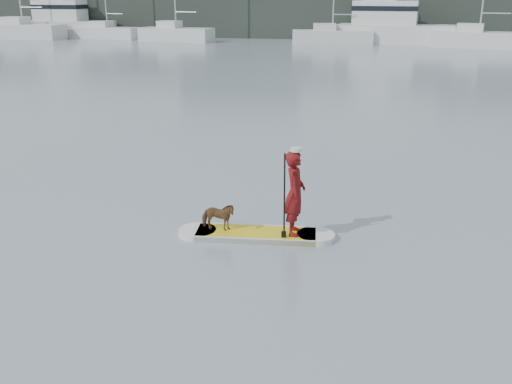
% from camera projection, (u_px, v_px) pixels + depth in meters
% --- Properties ---
extents(ground, '(140.00, 140.00, 0.00)m').
position_uv_depth(ground, '(142.00, 185.00, 15.20)').
color(ground, slate).
rests_on(ground, ground).
extents(paddleboard, '(3.29, 1.07, 0.12)m').
position_uv_depth(paddleboard, '(256.00, 234.00, 11.97)').
color(paddleboard, yellow).
rests_on(paddleboard, ground).
extents(paddler, '(0.48, 0.68, 1.76)m').
position_uv_depth(paddler, '(295.00, 193.00, 11.58)').
color(paddler, maroon).
rests_on(paddler, paddleboard).
extents(white_cap, '(0.22, 0.22, 0.07)m').
position_uv_depth(white_cap, '(296.00, 150.00, 11.28)').
color(white_cap, silver).
rests_on(white_cap, paddler).
extents(dog, '(0.74, 0.36, 0.61)m').
position_uv_depth(dog, '(218.00, 217.00, 11.92)').
color(dog, '#54341C').
rests_on(dog, paddleboard).
extents(paddle, '(0.10, 0.30, 2.00)m').
position_uv_depth(paddle, '(284.00, 207.00, 11.44)').
color(paddle, black).
rests_on(paddle, ground).
extents(sailboat_a, '(9.22, 3.47, 13.13)m').
position_uv_depth(sailboat_a, '(23.00, 30.00, 62.36)').
color(sailboat_a, silver).
rests_on(sailboat_a, ground).
extents(sailboat_b, '(7.90, 3.76, 11.29)m').
position_uv_depth(sailboat_b, '(107.00, 31.00, 62.38)').
color(sailboat_b, silver).
rests_on(sailboat_b, ground).
extents(sailboat_c, '(7.92, 3.60, 10.97)m').
position_uv_depth(sailboat_c, '(176.00, 33.00, 58.90)').
color(sailboat_c, silver).
rests_on(sailboat_c, ground).
extents(sailboat_d, '(8.06, 3.42, 11.51)m').
position_uv_depth(sailboat_d, '(332.00, 35.00, 56.21)').
color(sailboat_d, silver).
rests_on(sailboat_d, ground).
extents(sailboat_e, '(8.54, 4.20, 11.85)m').
position_uv_depth(sailboat_e, '(478.00, 38.00, 52.07)').
color(sailboat_e, silver).
rests_on(sailboat_e, ground).
extents(motor_yacht_a, '(11.49, 4.61, 6.72)m').
position_uv_depth(motor_yacht_a, '(391.00, 24.00, 56.11)').
color(motor_yacht_a, silver).
rests_on(motor_yacht_a, ground).
extents(motor_yacht_b, '(10.01, 3.49, 6.58)m').
position_uv_depth(motor_yacht_b, '(65.00, 20.00, 64.47)').
color(motor_yacht_b, silver).
rests_on(motor_yacht_b, ground).
extents(shore_mass, '(90.00, 6.00, 6.00)m').
position_uv_depth(shore_mass, '(326.00, 10.00, 63.15)').
color(shore_mass, black).
rests_on(shore_mass, ground).
extents(shore_building_east, '(10.00, 4.00, 8.00)m').
position_uv_depth(shore_building_east, '(497.00, 1.00, 60.28)').
color(shore_building_east, black).
rests_on(shore_building_east, ground).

